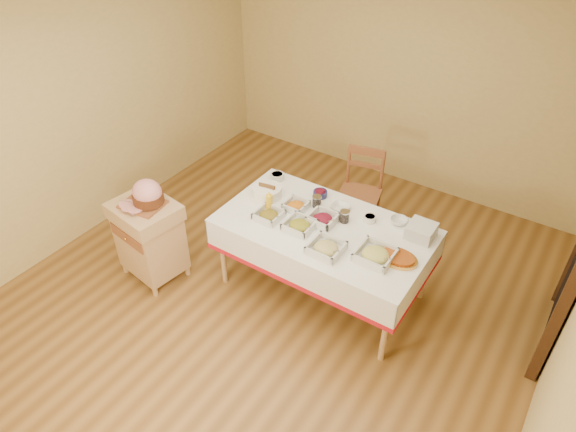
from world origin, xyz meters
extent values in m
plane|color=brown|center=(0.00, 0.00, 0.00)|extent=(5.00, 5.00, 0.00)
plane|color=white|center=(0.00, 0.00, 2.60)|extent=(5.00, 5.00, 0.00)
plane|color=tan|center=(0.00, 2.50, 1.30)|extent=(4.50, 0.00, 4.50)
plane|color=tan|center=(-2.25, 0.00, 1.30)|extent=(0.00, 5.00, 5.00)
cube|color=#3D2413|center=(2.19, 0.40, 1.05)|extent=(0.08, 0.10, 2.10)
cube|color=tan|center=(0.30, 0.30, 0.73)|extent=(1.80, 1.00, 0.04)
cylinder|color=tan|center=(-0.52, -0.12, 0.35)|extent=(0.05, 0.05, 0.71)
cylinder|color=tan|center=(-0.52, 0.72, 0.35)|extent=(0.05, 0.05, 0.71)
cylinder|color=tan|center=(1.12, -0.12, 0.35)|extent=(0.05, 0.05, 0.71)
cylinder|color=tan|center=(1.12, 0.72, 0.35)|extent=(0.05, 0.05, 0.71)
cube|color=white|center=(0.30, 0.30, 0.76)|extent=(1.82, 1.02, 0.01)
cube|color=tan|center=(-1.15, -0.40, 0.38)|extent=(0.60, 0.52, 0.58)
cube|color=tan|center=(-1.15, -0.40, 0.74)|extent=(0.64, 0.56, 0.14)
cube|color=brown|center=(-1.15, -0.63, 0.58)|extent=(0.48, 0.08, 0.12)
sphere|color=gold|center=(-1.15, -0.64, 0.58)|extent=(0.03, 0.03, 0.03)
cylinder|color=tan|center=(-1.39, -0.60, 0.05)|extent=(0.05, 0.05, 0.10)
cylinder|color=tan|center=(-1.39, -0.21, 0.05)|extent=(0.05, 0.05, 0.10)
cylinder|color=tan|center=(-0.91, -0.60, 0.05)|extent=(0.05, 0.05, 0.10)
cylinder|color=tan|center=(-0.91, -0.21, 0.05)|extent=(0.05, 0.05, 0.10)
cube|color=brown|center=(0.16, 1.28, 0.46)|extent=(0.49, 0.48, 0.03)
cylinder|color=brown|center=(0.03, 1.06, 0.22)|extent=(0.04, 0.04, 0.44)
cylinder|color=brown|center=(-0.05, 1.41, 0.22)|extent=(0.04, 0.04, 0.44)
cylinder|color=brown|center=(0.37, 1.14, 0.22)|extent=(0.04, 0.04, 0.44)
cylinder|color=brown|center=(0.29, 1.49, 0.22)|extent=(0.04, 0.04, 0.44)
cylinder|color=brown|center=(-0.05, 1.41, 0.68)|extent=(0.04, 0.04, 0.47)
cylinder|color=brown|center=(0.29, 1.49, 0.68)|extent=(0.04, 0.04, 0.47)
cube|color=brown|center=(0.12, 1.45, 0.88)|extent=(0.37, 0.11, 0.09)
cube|color=brown|center=(-1.15, -0.40, 0.83)|extent=(0.36, 0.29, 0.02)
ellipsoid|color=pink|center=(-1.11, -0.37, 0.96)|extent=(0.27, 0.24, 0.23)
cylinder|color=#512812|center=(-1.11, -0.37, 0.89)|extent=(0.27, 0.27, 0.09)
cube|color=silver|center=(-1.20, -0.55, 0.84)|extent=(0.23, 0.10, 0.00)
cylinder|color=silver|center=(-1.22, -0.45, 0.85)|extent=(0.26, 0.08, 0.01)
cube|color=silver|center=(-0.16, 0.12, 0.77)|extent=(0.22, 0.22, 0.01)
ellipsoid|color=red|center=(-0.16, 0.12, 0.79)|extent=(0.17, 0.17, 0.06)
cylinder|color=silver|center=(-0.11, 0.10, 0.79)|extent=(0.13, 0.01, 0.10)
cube|color=silver|center=(0.14, 0.15, 0.77)|extent=(0.24, 0.24, 0.01)
ellipsoid|color=orange|center=(0.14, 0.15, 0.79)|extent=(0.18, 0.18, 0.06)
cylinder|color=silver|center=(0.19, 0.13, 0.79)|extent=(0.13, 0.01, 0.10)
cube|color=silver|center=(0.48, 0.02, 0.77)|extent=(0.26, 0.26, 0.02)
ellipsoid|color=tan|center=(0.48, 0.02, 0.79)|extent=(0.20, 0.20, 0.07)
cylinder|color=silver|center=(0.54, -0.01, 0.80)|extent=(0.15, 0.01, 0.11)
cube|color=silver|center=(0.84, 0.16, 0.77)|extent=(0.29, 0.29, 0.02)
ellipsoid|color=#BDBE5A|center=(0.84, 0.16, 0.79)|extent=(0.22, 0.22, 0.08)
cylinder|color=silver|center=(0.91, 0.13, 0.80)|extent=(0.15, 0.01, 0.11)
cube|color=silver|center=(-0.04, 0.38, 0.77)|extent=(0.20, 0.20, 0.01)
ellipsoid|color=#CD6B0F|center=(-0.04, 0.38, 0.79)|extent=(0.15, 0.15, 0.05)
cylinder|color=silver|center=(0.00, 0.36, 0.79)|extent=(0.13, 0.01, 0.09)
cube|color=silver|center=(0.26, 0.33, 0.77)|extent=(0.23, 0.23, 0.02)
ellipsoid|color=maroon|center=(0.26, 0.33, 0.79)|extent=(0.17, 0.17, 0.06)
cylinder|color=silver|center=(0.31, 0.31, 0.80)|extent=(0.15, 0.01, 0.11)
cylinder|color=silver|center=(-0.45, 0.68, 0.79)|extent=(0.13, 0.13, 0.06)
cylinder|color=black|center=(-0.45, 0.68, 0.81)|extent=(0.11, 0.11, 0.02)
cylinder|color=#1B1F51|center=(0.04, 0.66, 0.79)|extent=(0.13, 0.13, 0.06)
cylinder|color=maroon|center=(0.04, 0.66, 0.81)|extent=(0.11, 0.11, 0.02)
cylinder|color=silver|center=(0.59, 0.57, 0.79)|extent=(0.11, 0.11, 0.05)
cylinder|color=#CD6B0F|center=(0.59, 0.57, 0.80)|extent=(0.09, 0.09, 0.02)
imported|color=silver|center=(0.30, 0.58, 0.78)|extent=(0.17, 0.17, 0.04)
imported|color=silver|center=(0.82, 0.69, 0.78)|extent=(0.19, 0.19, 0.05)
cylinder|color=silver|center=(0.10, 0.50, 0.81)|extent=(0.08, 0.08, 0.10)
cylinder|color=silver|center=(0.10, 0.50, 0.86)|extent=(0.09, 0.09, 0.01)
cylinder|color=black|center=(0.10, 0.50, 0.80)|extent=(0.07, 0.07, 0.07)
cylinder|color=silver|center=(0.41, 0.45, 0.81)|extent=(0.08, 0.08, 0.10)
cylinder|color=silver|center=(0.41, 0.45, 0.86)|extent=(0.09, 0.09, 0.01)
cylinder|color=black|center=(0.41, 0.45, 0.80)|extent=(0.07, 0.07, 0.07)
cylinder|color=yellow|center=(-0.23, 0.23, 0.84)|extent=(0.06, 0.06, 0.15)
cone|color=yellow|center=(-0.23, 0.23, 0.93)|extent=(0.04, 0.04, 0.04)
cylinder|color=white|center=(-0.36, 0.39, 0.81)|extent=(0.27, 0.27, 0.10)
cube|color=silver|center=(1.04, 0.61, 0.77)|extent=(0.22, 0.22, 0.01)
cube|color=silver|center=(1.04, 0.61, 0.78)|extent=(0.22, 0.22, 0.01)
cube|color=silver|center=(1.04, 0.61, 0.79)|extent=(0.22, 0.22, 0.01)
cube|color=silver|center=(1.04, 0.61, 0.81)|extent=(0.22, 0.22, 0.01)
cube|color=silver|center=(1.04, 0.61, 0.82)|extent=(0.22, 0.22, 0.01)
cube|color=silver|center=(1.04, 0.61, 0.83)|extent=(0.22, 0.22, 0.01)
cube|color=silver|center=(1.04, 0.61, 0.85)|extent=(0.22, 0.22, 0.01)
cube|color=silver|center=(1.04, 0.61, 0.86)|extent=(0.22, 0.22, 0.01)
cube|color=silver|center=(1.04, 0.61, 0.88)|extent=(0.22, 0.22, 0.01)
ellipsoid|color=gold|center=(1.00, 0.24, 0.77)|extent=(0.32, 0.23, 0.03)
ellipsoid|color=#9B4410|center=(1.00, 0.24, 0.79)|extent=(0.28, 0.19, 0.03)
camera|label=1|loc=(1.96, -2.75, 3.49)|focal=32.00mm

